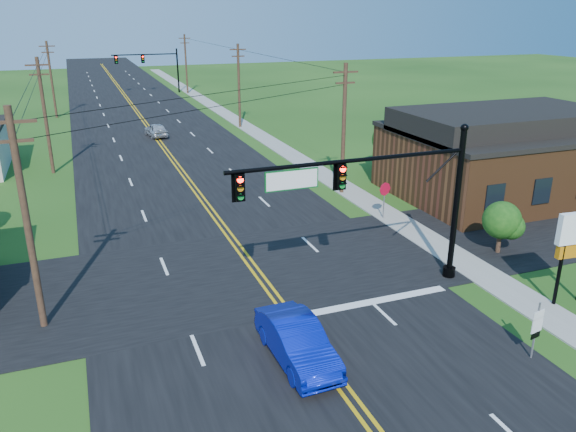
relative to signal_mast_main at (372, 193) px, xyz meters
name	(u,v)px	position (x,y,z in m)	size (l,w,h in m)	color
ground	(366,428)	(-4.34, -8.00, -4.75)	(260.00, 260.00, 0.00)	#1C4212
road_main	(149,130)	(-4.34, 42.00, -4.73)	(16.00, 220.00, 0.04)	black
road_cross	(251,270)	(-4.34, 4.00, -4.73)	(70.00, 10.00, 0.04)	black
sidewalk	(269,141)	(6.16, 32.00, -4.71)	(2.00, 160.00, 0.08)	gray
signal_mast_main	(372,193)	(0.00, 0.00, 0.00)	(11.30, 0.60, 7.48)	black
signal_mast_far	(149,64)	(0.10, 72.00, -0.20)	(10.98, 0.60, 7.48)	black
brick_building	(500,161)	(15.66, 10.00, -2.40)	(14.20, 11.20, 4.70)	#5A3319
utility_pole_left_a	(26,218)	(-13.84, 2.00, -0.03)	(1.80, 0.28, 9.00)	#321F16
utility_pole_left_b	(45,114)	(-13.84, 27.00, -0.03)	(1.80, 0.28, 9.00)	#321F16
utility_pole_left_c	(51,78)	(-13.84, 54.00, -0.03)	(1.80, 0.28, 9.00)	#321F16
utility_pole_right_a	(344,127)	(5.46, 14.00, -0.03)	(1.80, 0.28, 9.00)	#321F16
utility_pole_right_b	(239,84)	(5.46, 40.00, -0.03)	(1.80, 0.28, 9.00)	#321F16
utility_pole_right_c	(186,63)	(5.46, 70.00, -0.03)	(1.80, 0.28, 9.00)	#321F16
tree_right_back	(391,139)	(11.66, 18.00, -2.15)	(3.00, 3.00, 4.10)	#321F16
shrub_corner	(502,220)	(8.66, 1.50, -2.90)	(2.00, 2.00, 2.86)	#321F16
blue_car	(297,342)	(-5.03, -3.93, -3.96)	(1.67, 4.78, 1.58)	#0818B0
distant_car	(156,130)	(-4.05, 38.17, -4.06)	(1.64, 4.07, 1.39)	#B6B6BB
route_sign	(537,327)	(3.16, -6.89, -3.39)	(0.58, 0.15, 2.34)	slate
stop_sign	(385,193)	(5.54, 8.23, -3.04)	(0.84, 0.22, 2.38)	slate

